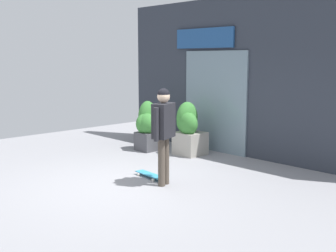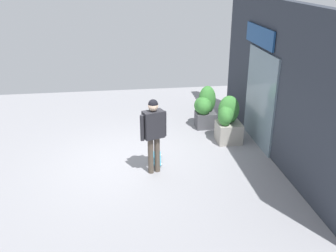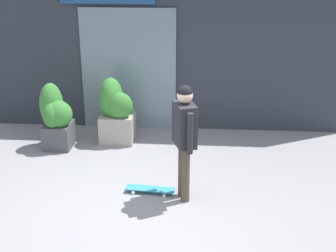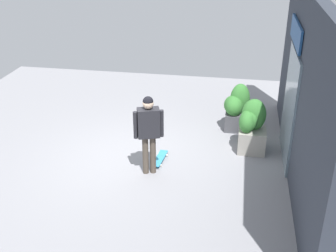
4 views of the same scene
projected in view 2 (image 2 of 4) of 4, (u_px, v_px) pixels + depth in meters
ground_plane at (136, 162)px, 9.25m from camera, size 12.00×12.00×0.00m
building_facade at (279, 83)px, 9.00m from camera, size 7.43×0.31×3.75m
skateboarder at (153, 128)px, 8.39m from camera, size 0.39×0.60×1.78m
skateboard at (157, 159)px, 9.30m from camera, size 0.77×0.29×0.08m
planter_box_left at (205, 107)px, 11.08m from camera, size 0.64×0.65×1.24m
planter_box_right at (228, 119)px, 10.14m from camera, size 0.67×0.65×1.27m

